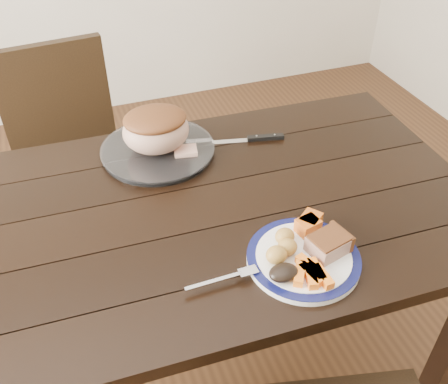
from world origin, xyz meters
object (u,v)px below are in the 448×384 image
object	(u,v)px
fork	(227,278)
dinner_plate	(303,259)
chair_far	(71,153)
serving_platter	(158,151)
roast_joint	(156,131)
carving_knife	(254,139)
pork_slice	(328,245)
dining_table	(195,232)

from	to	relation	value
fork	dinner_plate	bearing A→B (deg)	0.01
chair_far	serving_platter	world-z (taller)	chair_far
serving_platter	roast_joint	distance (m)	0.08
fork	roast_joint	bearing A→B (deg)	91.47
dinner_plate	serving_platter	world-z (taller)	serving_platter
carving_knife	chair_far	bearing A→B (deg)	152.74
serving_platter	pork_slice	bearing A→B (deg)	-63.98
serving_platter	carving_knife	distance (m)	0.31
chair_far	pork_slice	distance (m)	1.19
dining_table	chair_far	size ratio (longest dim) A/B	1.76
fork	carving_knife	size ratio (longest dim) A/B	0.56
chair_far	serving_platter	distance (m)	0.57
carving_knife	fork	bearing A→B (deg)	-105.71
dining_table	fork	distance (m)	0.30
dining_table	pork_slice	world-z (taller)	pork_slice
carving_knife	dinner_plate	bearing A→B (deg)	-87.16
dinner_plate	fork	distance (m)	0.20
roast_joint	carving_knife	bearing A→B (deg)	-6.22
roast_joint	dining_table	bearing A→B (deg)	-84.46
dinner_plate	pork_slice	size ratio (longest dim) A/B	2.98
dinner_plate	dining_table	bearing A→B (deg)	124.42
chair_far	dinner_plate	size ratio (longest dim) A/B	3.36
pork_slice	carving_knife	world-z (taller)	pork_slice
fork	carving_knife	bearing A→B (deg)	60.97
dining_table	carving_knife	size ratio (longest dim) A/B	5.16
carving_knife	pork_slice	bearing A→B (deg)	-80.65
chair_far	dining_table	bearing A→B (deg)	105.46
dining_table	pork_slice	bearing A→B (deg)	-48.36
dining_table	serving_platter	distance (m)	0.31
chair_far	fork	world-z (taller)	chair_far
serving_platter	carving_knife	size ratio (longest dim) A/B	1.10
serving_platter	carving_knife	bearing A→B (deg)	-6.22
chair_far	roast_joint	size ratio (longest dim) A/B	4.53
chair_far	dinner_plate	world-z (taller)	chair_far
dinner_plate	carving_knife	size ratio (longest dim) A/B	0.87
fork	carving_knife	distance (m)	0.61
roast_joint	chair_far	bearing A→B (deg)	120.44
roast_joint	fork	bearing A→B (deg)	-87.85
chair_far	carving_knife	bearing A→B (deg)	134.06
chair_far	pork_slice	xyz separation A→B (m)	(0.54, -1.02, 0.27)
serving_platter	roast_joint	world-z (taller)	roast_joint
chair_far	dinner_plate	xyz separation A→B (m)	(0.48, -1.02, 0.23)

